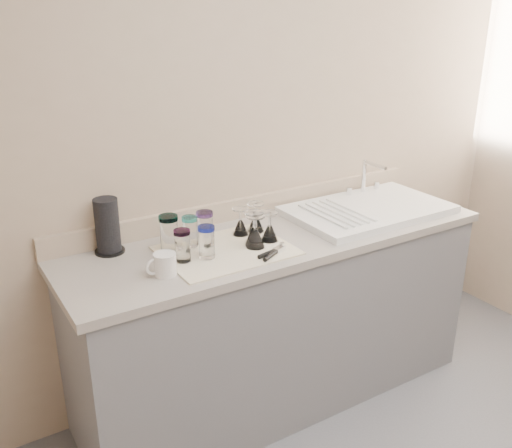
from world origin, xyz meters
TOP-DOWN VIEW (x-y plane):
  - counter_unit at (0.00, 1.20)m, footprint 2.06×0.62m
  - sink_unit at (0.55, 1.20)m, footprint 0.82×0.50m
  - dish_towel at (-0.31, 1.16)m, footprint 0.55×0.42m
  - tumbler_teal at (-0.52, 1.27)m, footprint 0.08×0.08m
  - tumbler_cyan at (-0.42, 1.28)m, footprint 0.07×0.07m
  - tumbler_purple at (-0.35, 1.27)m, footprint 0.08×0.08m
  - tumbler_magenta at (-0.51, 1.15)m, footprint 0.07×0.07m
  - tumbler_blue at (-0.41, 1.13)m, footprint 0.07×0.07m
  - goblet_back_left at (-0.16, 1.28)m, footprint 0.07×0.07m
  - goblet_back_right at (-0.08, 1.27)m, footprint 0.08×0.08m
  - goblet_front_left at (-0.17, 1.14)m, footprint 0.09×0.09m
  - goblet_front_right at (-0.09, 1.14)m, footprint 0.08×0.08m
  - goblet_extra at (-0.18, 1.12)m, footprint 0.08×0.08m
  - can_opener at (-0.16, 1.01)m, footprint 0.15×0.09m
  - white_mug at (-0.63, 1.08)m, footprint 0.13×0.09m
  - paper_towel_roll at (-0.74, 1.42)m, footprint 0.13×0.13m

SIDE VIEW (x-z plane):
  - counter_unit at x=0.00m, z-range 0.00..0.90m
  - dish_towel at x=-0.31m, z-range 0.90..0.91m
  - can_opener at x=-0.16m, z-range 0.91..0.93m
  - sink_unit at x=0.55m, z-range 0.81..1.03m
  - white_mug at x=-0.63m, z-range 0.90..0.99m
  - goblet_back_left at x=-0.16m, z-range 0.89..1.02m
  - goblet_front_right at x=-0.09m, z-range 0.89..1.02m
  - goblet_back_right at x=-0.08m, z-range 0.89..1.02m
  - goblet_extra at x=-0.18m, z-range 0.88..1.03m
  - goblet_front_left at x=-0.17m, z-range 0.88..1.04m
  - tumbler_cyan at x=-0.42m, z-range 0.91..1.05m
  - tumbler_magenta at x=-0.51m, z-range 0.91..1.05m
  - tumbler_blue at x=-0.41m, z-range 0.91..1.05m
  - tumbler_purple at x=-0.35m, z-range 0.91..1.06m
  - tumbler_teal at x=-0.52m, z-range 0.91..1.07m
  - paper_towel_roll at x=-0.74m, z-range 0.90..1.14m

